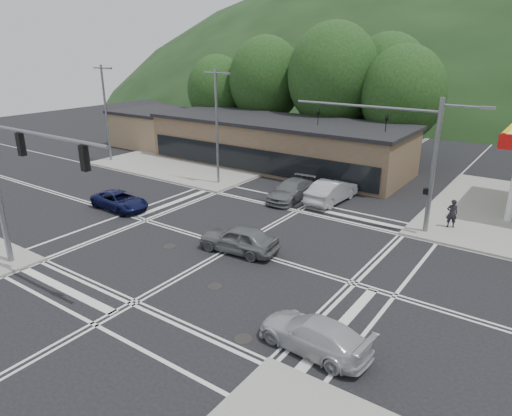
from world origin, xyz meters
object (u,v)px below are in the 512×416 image
Objects in this scene: car_queue_a at (332,191)px; car_blue_west at (120,201)px; car_queue_b at (369,172)px; pedestrian at (452,213)px; car_silver_east at (314,334)px; car_northbound at (291,190)px; car_grey_center at (239,239)px.

car_blue_west is at bearing 43.87° from car_queue_a.
car_queue_b is at bearing -86.97° from car_queue_a.
pedestrian is at bearing -63.04° from car_blue_west.
car_queue_b is 2.35× the size of pedestrian.
car_northbound is (-9.66, 14.50, 0.07)m from car_silver_east.
car_northbound is at bearing 27.42° from car_queue_a.
car_silver_east is 17.42m from car_northbound.
car_blue_west is 0.90× the size of car_northbound.
car_grey_center reaches higher than car_silver_east.
car_grey_center reaches higher than car_queue_b.
car_grey_center is at bearing -120.57° from car_silver_east.
car_queue_a is at bearing 21.23° from car_northbound.
car_queue_a is (0.40, 10.51, 0.07)m from car_grey_center.
car_northbound is 2.74× the size of pedestrian.
car_silver_east reaches higher than car_blue_west.
car_queue_a is 2.80× the size of pedestrian.
car_northbound is at bearing -43.54° from car_blue_west.
car_grey_center is at bearing 87.04° from car_queue_b.
pedestrian is at bearing 136.38° from car_queue_b.
car_grey_center is 17.46m from car_queue_b.
car_northbound is (-2.26, 9.30, -0.05)m from car_grey_center.
car_blue_west is 10.86m from car_grey_center.
car_blue_west is at bearing -103.70° from car_silver_east.
car_blue_west is 2.47× the size of pedestrian.
car_grey_center reaches higher than car_northbound.
car_northbound reaches higher than car_blue_west.
car_silver_east is at bearing 59.17° from pedestrian.
car_silver_east is 0.90× the size of car_northbound.
car_blue_west is at bearing 54.38° from car_queue_b.
car_blue_west is 0.99× the size of car_grey_center.
car_queue_b is 11.14m from pedestrian.
car_silver_east is at bearing 105.53° from car_queue_b.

